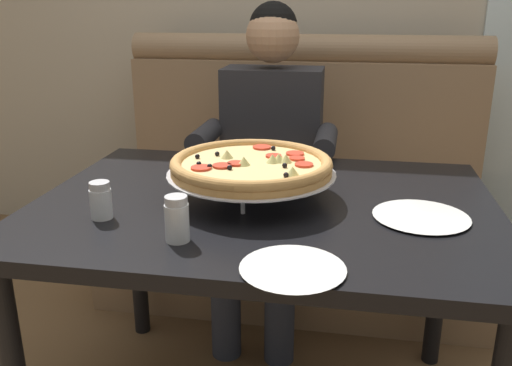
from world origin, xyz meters
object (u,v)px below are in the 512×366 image
(dining_table, at_px, (265,229))
(booth_bench, at_px, (297,201))
(diner_main, at_px, (269,150))
(shaker_parmesan, at_px, (101,203))
(shaker_pepper_flakes, at_px, (177,222))
(plate_near_left, at_px, (421,214))
(plate_near_right, at_px, (293,266))
(pizza, at_px, (252,166))

(dining_table, bearing_deg, booth_bench, 90.00)
(diner_main, bearing_deg, shaker_parmesan, -108.84)
(booth_bench, bearing_deg, shaker_pepper_flakes, -97.16)
(diner_main, height_order, plate_near_left, diner_main)
(diner_main, distance_m, plate_near_left, 0.89)
(booth_bench, height_order, shaker_parmesan, booth_bench)
(dining_table, height_order, diner_main, diner_main)
(booth_bench, height_order, dining_table, booth_bench)
(dining_table, xyz_separation_m, diner_main, (-0.09, 0.67, 0.05))
(plate_near_left, bearing_deg, plate_near_right, -130.61)
(pizza, distance_m, plate_near_right, 0.45)
(diner_main, height_order, pizza, diner_main)
(shaker_pepper_flakes, bearing_deg, pizza, 69.91)
(booth_bench, xyz_separation_m, plate_near_right, (0.12, -1.33, 0.36))
(pizza, xyz_separation_m, shaker_parmesan, (-0.35, -0.22, -0.05))
(plate_near_left, bearing_deg, shaker_parmesan, -170.09)
(booth_bench, distance_m, diner_main, 0.42)
(pizza, bearing_deg, shaker_parmesan, -148.28)
(shaker_parmesan, bearing_deg, booth_bench, 71.12)
(pizza, bearing_deg, diner_main, 94.53)
(dining_table, distance_m, diner_main, 0.68)
(plate_near_right, bearing_deg, pizza, 111.33)
(pizza, height_order, shaker_pepper_flakes, pizza)
(booth_bench, xyz_separation_m, shaker_pepper_flakes, (-0.16, -1.24, 0.39))
(diner_main, distance_m, shaker_parmesan, 0.92)
(pizza, height_order, plate_near_left, pizza)
(booth_bench, relative_size, dining_table, 1.31)
(plate_near_left, bearing_deg, pizza, 170.58)
(shaker_pepper_flakes, bearing_deg, dining_table, 62.58)
(diner_main, height_order, shaker_pepper_flakes, diner_main)
(booth_bench, bearing_deg, dining_table, -90.00)
(shaker_parmesan, relative_size, plate_near_right, 0.44)
(plate_near_left, relative_size, plate_near_right, 1.10)
(dining_table, xyz_separation_m, pizza, (-0.04, 0.02, 0.18))
(diner_main, xyz_separation_m, shaker_parmesan, (-0.30, -0.87, 0.07))
(dining_table, bearing_deg, shaker_pepper_flakes, -117.42)
(plate_near_left, bearing_deg, diner_main, 124.73)
(booth_bench, distance_m, plate_near_left, 1.13)
(shaker_parmesan, xyz_separation_m, plate_near_left, (0.80, 0.14, -0.03))
(shaker_pepper_flakes, xyz_separation_m, plate_near_left, (0.57, 0.24, -0.04))
(booth_bench, xyz_separation_m, shaker_parmesan, (-0.39, -1.14, 0.39))
(booth_bench, xyz_separation_m, dining_table, (0.00, -0.94, 0.26))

